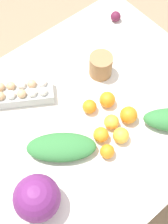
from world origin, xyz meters
name	(u,v)px	position (x,y,z in m)	size (l,w,h in m)	color
ground_plane	(84,167)	(0.00, 0.00, 0.00)	(8.00, 8.00, 0.00)	#937A5B
dining_table	(84,122)	(0.00, 0.00, 0.67)	(1.39, 1.09, 0.76)	silver
cabbage_purple	(37,198)	(0.41, 0.21, 0.85)	(0.19, 0.19, 0.19)	#6B2366
egg_carton	(23,93)	(0.17, -0.26, 0.80)	(0.31, 0.25, 0.09)	#B7B7B2
paper_bag	(101,65)	(-0.22, -0.13, 0.82)	(0.12, 0.12, 0.12)	#997047
greens_bunch_chard	(61,147)	(0.20, 0.08, 0.79)	(0.31, 0.14, 0.08)	#337538
beet_root	(116,16)	(-0.53, -0.36, 0.78)	(0.06, 0.06, 0.06)	#5B1933
orange_0	(111,122)	(-0.06, 0.13, 0.79)	(0.07, 0.07, 0.07)	#F9A833
orange_1	(101,135)	(0.02, 0.15, 0.79)	(0.07, 0.07, 0.07)	orange
orange_2	(121,135)	(-0.04, 0.21, 0.79)	(0.07, 0.07, 0.07)	#F9A833
orange_3	(129,115)	(-0.14, 0.15, 0.80)	(0.08, 0.08, 0.08)	orange
orange_4	(107,100)	(-0.12, 0.03, 0.79)	(0.08, 0.08, 0.08)	orange
orange_5	(90,107)	(-0.03, 0.00, 0.79)	(0.07, 0.07, 0.07)	orange
orange_6	(107,151)	(0.05, 0.22, 0.79)	(0.07, 0.07, 0.07)	orange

